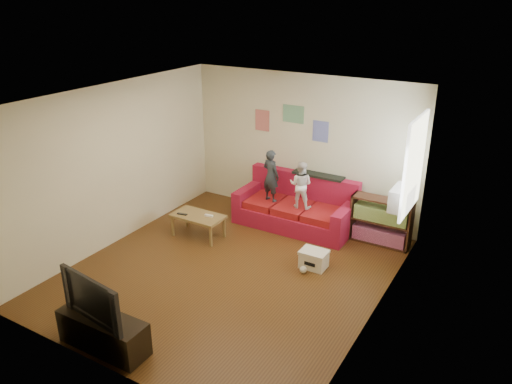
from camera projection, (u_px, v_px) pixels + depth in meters
The scene contains 17 objects.
room_shell at pixel (228, 191), 7.23m from camera, with size 4.52×5.02×2.72m.
sofa at pixel (297, 209), 9.17m from camera, with size 2.14×0.99×0.94m.
child_a at pixel (271, 176), 9.01m from camera, with size 0.35×0.23×0.97m, color #262C31.
child_b at pixel (301, 185), 8.75m from camera, with size 0.41×0.32×0.85m, color white.
coffee_table at pixel (198, 218), 8.71m from camera, with size 0.91×0.50×0.41m.
remote at pixel (182, 214), 8.70m from camera, with size 0.19×0.05×0.02m, color black.
game_controller at pixel (209, 216), 8.63m from camera, with size 0.15×0.04×0.03m, color white.
bookshelf at pixel (381, 224), 8.47m from camera, with size 1.02×0.31×0.82m.
window at pixel (414, 165), 7.39m from camera, with size 0.04×1.08×1.48m, color white.
ac_unit at pixel (402, 198), 7.66m from camera, with size 0.28×0.55×0.35m, color #B7B2A3.
artwork_left at pixel (262, 120), 9.46m from camera, with size 0.30×0.01×0.40m, color #D87266.
artwork_center at pixel (293, 114), 9.08m from camera, with size 0.42×0.01×0.32m, color #72B27F.
artwork_right at pixel (320, 131), 8.91m from camera, with size 0.30×0.01×0.38m, color #727FCC.
file_box at pixel (314, 259), 7.80m from camera, with size 0.42×0.32×0.29m.
tv_stand at pixel (104, 332), 6.02m from camera, with size 1.17×0.39×0.44m, color black.
television at pixel (98, 296), 5.82m from camera, with size 1.03×0.14×0.59m, color black.
tissue at pixel (303, 270), 7.68m from camera, with size 0.11×0.11×0.11m, color silver.
Camera 1 is at (3.74, -5.57, 4.07)m, focal length 35.00 mm.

